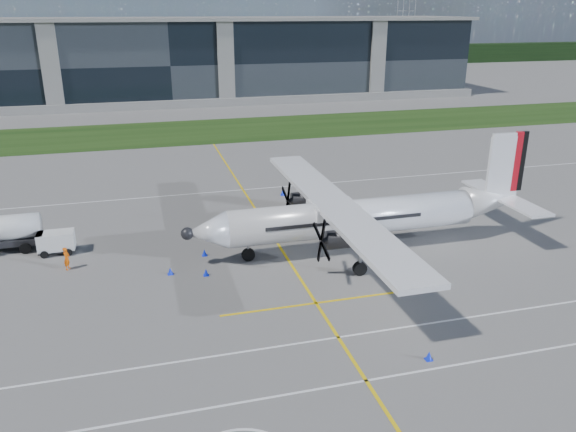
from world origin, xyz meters
name	(u,v)px	position (x,y,z in m)	size (l,w,h in m)	color
ground	(190,144)	(0.00, 40.00, 0.00)	(400.00, 400.00, 0.00)	#5F5C5A
grass_strip	(185,132)	(0.00, 48.00, 0.02)	(400.00, 18.00, 0.04)	black
terminal_building	(167,61)	(0.00, 80.00, 7.50)	(120.00, 20.00, 15.00)	black
tree_line	(155,60)	(0.00, 140.00, 3.00)	(400.00, 6.00, 6.00)	black
pylon_east	(406,16)	(85.00, 150.00, 15.00)	(9.00, 4.60, 30.00)	gray
yellow_taxiway_centerline	(260,216)	(3.00, 10.00, 0.01)	(0.20, 70.00, 0.01)	yellow
white_lane_line	(308,391)	(0.00, -14.00, 0.01)	(90.00, 0.15, 0.01)	white
turboprop_aircraft	(365,196)	(9.06, 1.23, 4.14)	(26.60, 27.59, 8.28)	white
baggage_tug	(56,243)	(-13.27, 6.31, 0.83)	(2.75, 1.65, 1.65)	silver
ground_crew_person	(66,257)	(-12.27, 3.15, 0.94)	(0.76, 0.55, 1.88)	#F25907
safety_cone_fwd	(170,271)	(-5.41, 0.44, 0.25)	(0.36, 0.36, 0.50)	#0D27ED
safety_cone_nose_port	(206,272)	(-3.08, -0.38, 0.25)	(0.36, 0.36, 0.50)	#0D27ED
safety_cone_nose_stbd	(204,253)	(-2.76, 2.94, 0.25)	(0.36, 0.36, 0.50)	#0D27ED
safety_cone_portwing	(429,356)	(6.81, -13.21, 0.25)	(0.36, 0.36, 0.50)	#0D27ED
safety_cone_stbdwing	(282,193)	(6.39, 15.28, 0.25)	(0.36, 0.36, 0.50)	#0D27ED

